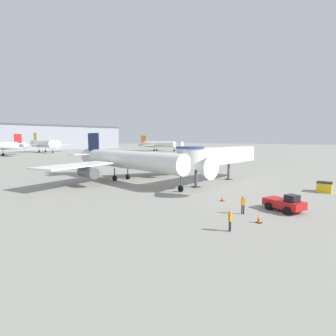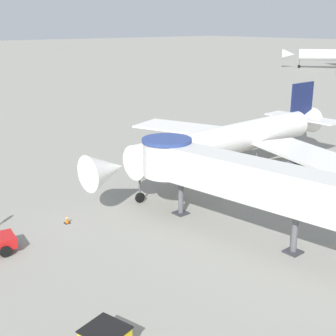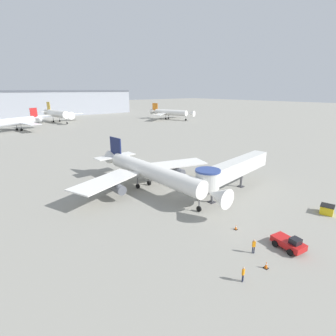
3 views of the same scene
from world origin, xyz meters
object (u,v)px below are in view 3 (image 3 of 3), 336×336
background_jet_orange_tail (170,113)px  traffic_cone_starboard_wing (198,177)px  pushback_tug_red (289,243)px  traffic_cone_near_nose (236,227)px  jet_bridge (231,170)px  service_container_yellow (327,209)px  ground_crew_wing_walker (254,245)px  background_jet_red_tail (14,122)px  ground_crew_marshaller (243,273)px  traffic_cone_apron_front (266,265)px  background_jet_gold_tail (57,114)px  main_airplane (150,172)px

background_jet_orange_tail → traffic_cone_starboard_wing: bearing=-144.3°
pushback_tug_red → traffic_cone_near_nose: (-1.16, 6.82, -0.45)m
jet_bridge → pushback_tug_red: jet_bridge is taller
service_container_yellow → ground_crew_wing_walker: bearing=175.9°
pushback_tug_red → service_container_yellow: 13.76m
background_jet_red_tail → background_jet_orange_tail: bearing=59.7°
ground_crew_marshaller → service_container_yellow: bearing=-9.0°
traffic_cone_near_nose → background_jet_red_tail: 118.69m
traffic_cone_apron_front → traffic_cone_starboard_wing: size_ratio=1.02×
traffic_cone_near_nose → background_jet_gold_tail: bearing=81.7°
background_jet_orange_tail → background_jet_gold_tail: 67.27m
jet_bridge → background_jet_orange_tail: size_ratio=0.69×
pushback_tug_red → background_jet_gold_tail: background_jet_gold_tail is taller
service_container_yellow → background_jet_gold_tail: background_jet_gold_tail is taller
service_container_yellow → traffic_cone_apron_front: size_ratio=2.97×
traffic_cone_apron_front → ground_crew_marshaller: ground_crew_marshaller is taller
main_airplane → service_container_yellow: size_ratio=13.60×
traffic_cone_apron_front → ground_crew_marshaller: bearing=174.2°
pushback_tug_red → ground_crew_wing_walker: bearing=161.1°
service_container_yellow → ground_crew_wing_walker: size_ratio=1.32×
pushback_tug_red → traffic_cone_apron_front: bearing=-168.0°
main_airplane → traffic_cone_near_nose: (0.39, -19.57, -3.27)m
traffic_cone_starboard_wing → background_jet_gold_tail: background_jet_gold_tail is taller
jet_bridge → service_container_yellow: 16.11m
jet_bridge → background_jet_gold_tail: background_jet_gold_tail is taller
ground_crew_wing_walker → background_jet_orange_tail: background_jet_orange_tail is taller
main_airplane → traffic_cone_apron_front: bearing=-100.3°
traffic_cone_apron_front → traffic_cone_starboard_wing: (15.80, 25.56, -0.01)m
main_airplane → background_jet_orange_tail: 123.27m
pushback_tug_red → jet_bridge: bearing=69.9°
traffic_cone_apron_front → background_jet_gold_tail: (24.79, 148.17, 4.57)m
jet_bridge → background_jet_gold_tail: 132.55m
jet_bridge → ground_crew_wing_walker: size_ratio=11.97×
ground_crew_marshaller → background_jet_red_tail: (2.24, 125.18, 3.39)m
traffic_cone_near_nose → ground_crew_wing_walker: (-2.91, -4.64, 0.70)m
traffic_cone_starboard_wing → background_jet_orange_tail: size_ratio=0.02×
traffic_cone_starboard_wing → ground_crew_marshaller: (-19.47, -25.19, 0.60)m
traffic_cone_starboard_wing → background_jet_gold_tail: bearing=85.8°
traffic_cone_apron_front → background_jet_gold_tail: bearing=80.5°
traffic_cone_starboard_wing → background_jet_orange_tail: 116.61m
pushback_tug_red → traffic_cone_starboard_wing: size_ratio=5.13×
main_airplane → background_jet_orange_tail: (81.61, 92.39, 0.75)m
pushback_tug_red → background_jet_red_tail: background_jet_red_tail is taller
traffic_cone_apron_front → ground_crew_wing_walker: (1.29, 2.43, 0.66)m
service_container_yellow → traffic_cone_near_nose: size_ratio=3.28×
main_airplane → pushback_tug_red: 26.59m
main_airplane → traffic_cone_apron_front: (-3.81, -26.64, -3.24)m
background_jet_red_tail → traffic_cone_starboard_wing: bearing=-16.2°
service_container_yellow → ground_crew_wing_walker: ground_crew_wing_walker is taller
background_jet_red_tail → traffic_cone_near_nose: bearing=-23.3°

